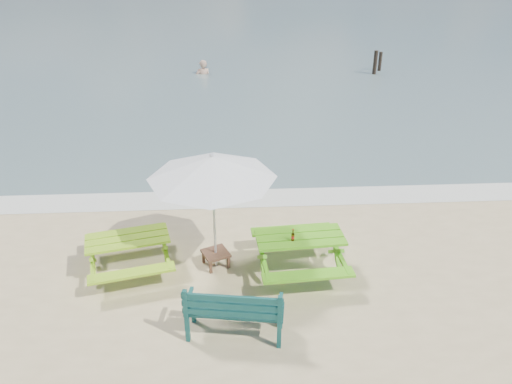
{
  "coord_description": "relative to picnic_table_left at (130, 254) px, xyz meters",
  "views": [
    {
      "loc": [
        0.03,
        -5.79,
        5.56
      ],
      "look_at": [
        0.53,
        3.0,
        1.0
      ],
      "focal_mm": 35.0,
      "sensor_mm": 36.0,
      "label": 1
    }
  ],
  "objects": [
    {
      "name": "foam_strip",
      "position": [
        1.85,
        2.68,
        -0.33
      ],
      "size": [
        22.0,
        0.9,
        0.01
      ],
      "primitive_type": "cube",
      "color": "silver",
      "rests_on": "ground"
    },
    {
      "name": "picnic_table_left",
      "position": [
        0.0,
        0.0,
        0.0
      ],
      "size": [
        1.81,
        1.93,
        0.7
      ],
      "color": "#87BB1C",
      "rests_on": "ground"
    },
    {
      "name": "picnic_table_right",
      "position": [
        3.11,
        -0.2,
        0.02
      ],
      "size": [
        1.7,
        1.87,
        0.75
      ],
      "color": "#5BB41B",
      "rests_on": "ground"
    },
    {
      "name": "park_bench",
      "position": [
        1.9,
        -1.79,
        -0.05
      ],
      "size": [
        1.56,
        0.73,
        0.92
      ],
      "color": "#0F3F3D",
      "rests_on": "ground"
    },
    {
      "name": "side_table",
      "position": [
        1.58,
        0.05,
        -0.18
      ],
      "size": [
        0.59,
        0.59,
        0.29
      ],
      "color": "brown",
      "rests_on": "ground"
    },
    {
      "name": "patio_umbrella",
      "position": [
        1.58,
        0.05,
        1.69
      ],
      "size": [
        2.97,
        2.97,
        2.24
      ],
      "color": "silver",
      "rests_on": "ground"
    },
    {
      "name": "beer_bottle",
      "position": [
        2.96,
        -0.34,
        0.49
      ],
      "size": [
        0.06,
        0.06,
        0.23
      ],
      "color": "#935D15",
      "rests_on": "picnic_table_right"
    },
    {
      "name": "swimmer",
      "position": [
        0.78,
        14.64,
        -0.67
      ],
      "size": [
        0.77,
        0.59,
        1.9
      ],
      "color": "tan",
      "rests_on": "ground"
    },
    {
      "name": "mooring_pilings",
      "position": [
        8.57,
        14.38,
        0.04
      ],
      "size": [
        0.56,
        0.76,
        1.24
      ],
      "color": "black",
      "rests_on": "ground"
    }
  ]
}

